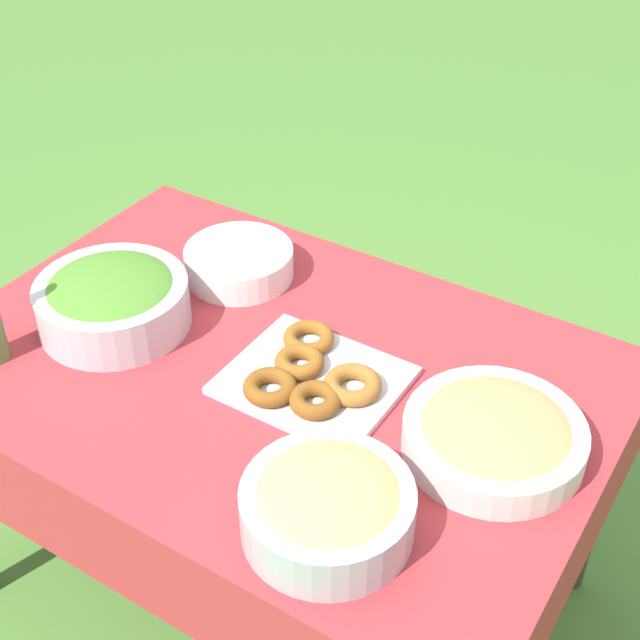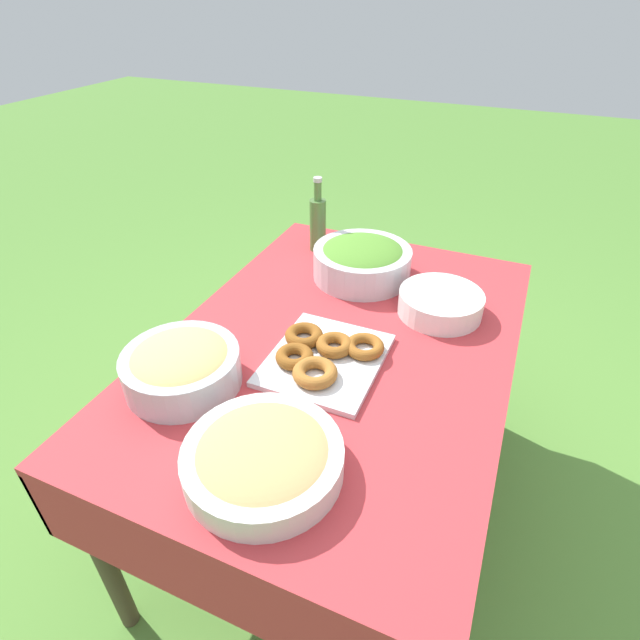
# 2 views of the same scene
# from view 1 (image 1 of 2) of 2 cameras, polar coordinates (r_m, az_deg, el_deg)

# --- Properties ---
(ground_plane) EXTENTS (14.00, 14.00, 0.00)m
(ground_plane) POSITION_cam_1_polar(r_m,az_deg,el_deg) (2.38, -2.50, -16.54)
(ground_plane) COLOR #568C38
(picnic_table) EXTENTS (1.37, 0.94, 0.74)m
(picnic_table) POSITION_cam_1_polar(r_m,az_deg,el_deg) (1.90, -3.01, -5.10)
(picnic_table) COLOR #B73338
(picnic_table) RESTS_ON ground_plane
(salad_bowl) EXTENTS (0.33, 0.33, 0.13)m
(salad_bowl) POSITION_cam_1_polar(r_m,az_deg,el_deg) (1.96, -13.15, 1.30)
(salad_bowl) COLOR silver
(salad_bowl) RESTS_ON picnic_table
(pasta_bowl) EXTENTS (0.29, 0.29, 0.11)m
(pasta_bowl) POSITION_cam_1_polar(r_m,az_deg,el_deg) (1.50, 0.48, -11.81)
(pasta_bowl) COLOR #B2B7BC
(pasta_bowl) RESTS_ON picnic_table
(donut_platter) EXTENTS (0.34, 0.30, 0.05)m
(donut_platter) POSITION_cam_1_polar(r_m,az_deg,el_deg) (1.78, -0.51, -3.69)
(donut_platter) COLOR silver
(donut_platter) RESTS_ON picnic_table
(plate_stack) EXTENTS (0.25, 0.25, 0.07)m
(plate_stack) POSITION_cam_1_polar(r_m,az_deg,el_deg) (2.09, -5.20, 3.68)
(plate_stack) COLOR white
(plate_stack) RESTS_ON picnic_table
(bread_bowl) EXTENTS (0.34, 0.34, 0.08)m
(bread_bowl) POSITION_cam_1_polar(r_m,az_deg,el_deg) (1.66, 11.09, -7.23)
(bread_bowl) COLOR silver
(bread_bowl) RESTS_ON picnic_table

